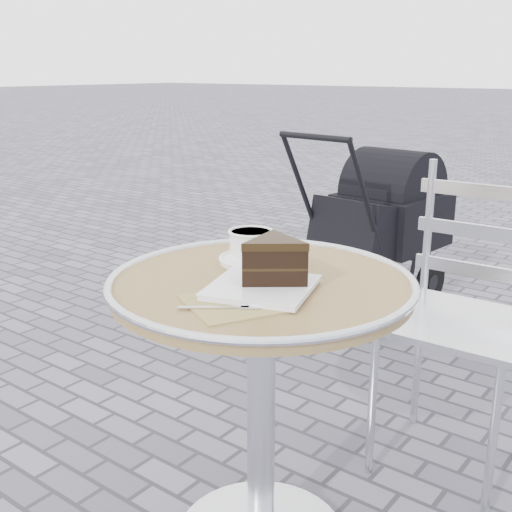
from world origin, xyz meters
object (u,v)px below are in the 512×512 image
Objects in this scene: cappuccino_set at (252,248)px; cake_plate_set at (271,267)px; cafe_table at (261,345)px; baby_stroller at (380,229)px; bistro_chair at (471,284)px.

cake_plate_set reaches higher than cappuccino_set.
baby_stroller is at bearing 108.01° from cafe_table.
bistro_chair is at bearing 60.86° from cappuccino_set.
bistro_chair is at bearing 71.17° from cafe_table.
cappuccino_set is 0.75m from bistro_chair.
bistro_chair reaches higher than cake_plate_set.
bistro_chair is (0.35, 0.63, -0.19)m from cappuccino_set.
cafe_table is at bearing -65.56° from baby_stroller.
cake_plate_set is 1.94m from baby_stroller.
cappuccino_set is 0.21m from cake_plate_set.
cappuccino_set is 1.76m from baby_stroller.
cake_plate_set is (0.16, -0.14, 0.02)m from cappuccino_set.
cake_plate_set is at bearing -64.31° from baby_stroller.
baby_stroller is (-0.82, 1.03, -0.16)m from bistro_chair.
cafe_table is 1.86m from baby_stroller.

